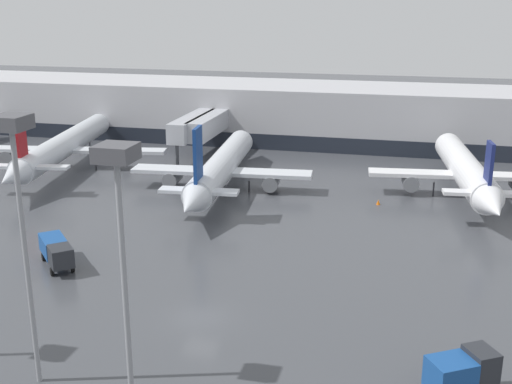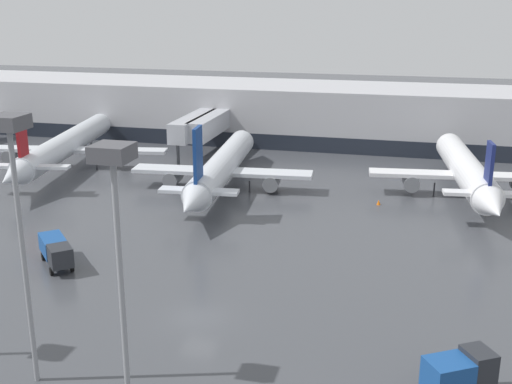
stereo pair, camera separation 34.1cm
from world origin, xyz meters
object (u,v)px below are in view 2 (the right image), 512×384
at_px(service_truck_2, 460,373).
at_px(traffic_cone_3, 379,202).
at_px(apron_light_mast_0, 14,173).
at_px(parked_jet_4, 222,167).
at_px(service_truck_3, 56,250).
at_px(parked_jet_2, 65,145).
at_px(parked_jet_1, 466,171).
at_px(apron_light_mast_4, 116,207).

xyz_separation_m(service_truck_2, traffic_cone_3, (-6.85, 35.83, -1.37)).
bearing_deg(apron_light_mast_0, traffic_cone_3, 66.12).
height_order(parked_jet_4, service_truck_3, parked_jet_4).
relative_size(parked_jet_2, service_truck_3, 6.81).
bearing_deg(parked_jet_4, traffic_cone_3, -99.72).
xyz_separation_m(parked_jet_4, traffic_cone_3, (18.83, -1.44, -2.54)).
bearing_deg(traffic_cone_3, service_truck_2, -79.17).
distance_m(parked_jet_1, parked_jet_2, 52.07).
relative_size(service_truck_2, apron_light_mast_4, 0.28).
xyz_separation_m(traffic_cone_3, apron_light_mast_0, (-17.78, -40.17, 12.71)).
distance_m(parked_jet_2, traffic_cone_3, 43.14).
height_order(service_truck_2, traffic_cone_3, service_truck_2).
bearing_deg(parked_jet_4, service_truck_3, 159.22).
distance_m(parked_jet_1, apron_light_mast_4, 53.53).
relative_size(parked_jet_2, apron_light_mast_4, 2.43).
bearing_deg(apron_light_mast_0, service_truck_3, 116.95).
height_order(parked_jet_1, parked_jet_4, parked_jet_4).
bearing_deg(parked_jet_4, apron_light_mast_4, -174.50).
bearing_deg(parked_jet_2, service_truck_3, -161.23).
bearing_deg(apron_light_mast_0, parked_jet_4, 91.44).
relative_size(service_truck_3, traffic_cone_3, 9.82).
bearing_deg(traffic_cone_3, parked_jet_2, 171.41).
xyz_separation_m(parked_jet_4, apron_light_mast_4, (8.52, -44.53, 9.77)).
distance_m(parked_jet_1, apron_light_mast_0, 54.31).
bearing_deg(parked_jet_1, apron_light_mast_4, 151.25).
bearing_deg(parked_jet_1, parked_jet_2, 82.57).
bearing_deg(apron_light_mast_0, parked_jet_1, 59.27).
distance_m(traffic_cone_3, apron_light_mast_4, 45.98).
distance_m(service_truck_2, apron_light_mast_4, 21.60).
xyz_separation_m(service_truck_2, service_truck_3, (-32.77, 11.65, -0.20)).
height_order(parked_jet_2, service_truck_3, parked_jet_2).
bearing_deg(parked_jet_1, parked_jet_4, 91.95).
bearing_deg(apron_light_mast_4, parked_jet_1, 67.91).
xyz_separation_m(parked_jet_4, apron_light_mast_0, (1.05, -41.61, 10.17)).
height_order(parked_jet_2, apron_light_mast_0, apron_light_mast_0).
relative_size(service_truck_2, traffic_cone_3, 7.69).
bearing_deg(service_truck_3, service_truck_2, 28.15).
bearing_deg(service_truck_2, apron_light_mast_4, 171.13).
distance_m(service_truck_2, apron_light_mast_0, 27.47).
height_order(service_truck_3, apron_light_mast_0, apron_light_mast_0).
xyz_separation_m(parked_jet_1, service_truck_3, (-35.41, -29.92, -1.65)).
height_order(parked_jet_4, apron_light_mast_0, apron_light_mast_0).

